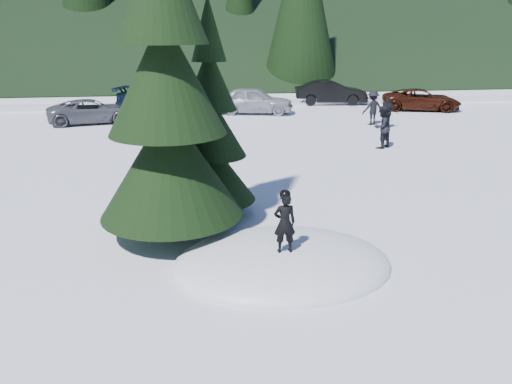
{
  "coord_description": "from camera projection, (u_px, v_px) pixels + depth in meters",
  "views": [
    {
      "loc": [
        -1.87,
        -9.03,
        4.54
      ],
      "look_at": [
        -0.33,
        1.49,
        1.1
      ],
      "focal_mm": 35.0,
      "sensor_mm": 36.0,
      "label": 1
    }
  ],
  "objects": [
    {
      "name": "ground",
      "position": [
        282.0,
        265.0,
        10.16
      ],
      "size": [
        200.0,
        200.0,
        0.0
      ],
      "primitive_type": "plane",
      "color": "white",
      "rests_on": "ground"
    },
    {
      "name": "snow_mound",
      "position": [
        282.0,
        265.0,
        10.16
      ],
      "size": [
        4.48,
        3.52,
        0.96
      ],
      "primitive_type": "ellipsoid",
      "color": "white",
      "rests_on": "ground"
    },
    {
      "name": "spruce_tall",
      "position": [
        166.0,
        92.0,
        10.52
      ],
      "size": [
        3.2,
        3.2,
        8.6
      ],
      "color": "#301E10",
      "rests_on": "ground"
    },
    {
      "name": "spruce_short",
      "position": [
        211.0,
        134.0,
        12.35
      ],
      "size": [
        2.2,
        2.2,
        5.37
      ],
      "color": "#301E10",
      "rests_on": "ground"
    },
    {
      "name": "child_skier",
      "position": [
        285.0,
        223.0,
        9.46
      ],
      "size": [
        0.43,
        0.29,
        1.17
      ],
      "primitive_type": "imported",
      "rotation": [
        0.0,
        0.0,
        3.16
      ],
      "color": "black",
      "rests_on": "snow_mound"
    },
    {
      "name": "adult_0",
      "position": [
        382.0,
        127.0,
        20.02
      ],
      "size": [
        1.05,
        0.98,
        1.72
      ],
      "primitive_type": "imported",
      "rotation": [
        0.0,
        0.0,
        3.67
      ],
      "color": "black",
      "rests_on": "ground"
    },
    {
      "name": "adult_1",
      "position": [
        388.0,
        113.0,
        24.26
      ],
      "size": [
        0.95,
        0.62,
        1.5
      ],
      "primitive_type": "imported",
      "rotation": [
        0.0,
        0.0,
        2.82
      ],
      "color": "black",
      "rests_on": "ground"
    },
    {
      "name": "adult_2",
      "position": [
        373.0,
        108.0,
        25.05
      ],
      "size": [
        1.22,
        0.87,
        1.71
      ],
      "primitive_type": "imported",
      "rotation": [
        0.0,
        0.0,
        3.37
      ],
      "color": "black",
      "rests_on": "ground"
    },
    {
      "name": "car_2",
      "position": [
        92.0,
        111.0,
        25.58
      ],
      "size": [
        4.71,
        2.89,
        1.22
      ],
      "primitive_type": "imported",
      "rotation": [
        0.0,
        0.0,
        1.78
      ],
      "color": "#55565E",
      "rests_on": "ground"
    },
    {
      "name": "car_3",
      "position": [
        161.0,
        100.0,
        28.52
      ],
      "size": [
        5.64,
        3.87,
        1.52
      ],
      "primitive_type": "imported",
      "rotation": [
        0.0,
        0.0,
        1.2
      ],
      "color": "black",
      "rests_on": "ground"
    },
    {
      "name": "car_4",
      "position": [
        254.0,
        100.0,
        28.46
      ],
      "size": [
        4.71,
        2.71,
        1.51
      ],
      "primitive_type": "imported",
      "rotation": [
        0.0,
        0.0,
        1.35
      ],
      "color": "#9D9FA6",
      "rests_on": "ground"
    },
    {
      "name": "car_5",
      "position": [
        331.0,
        93.0,
        32.12
      ],
      "size": [
        4.73,
        2.1,
        1.51
      ],
      "primitive_type": "imported",
      "rotation": [
        0.0,
        0.0,
        1.46
      ],
      "color": "black",
      "rests_on": "ground"
    },
    {
      "name": "car_6",
      "position": [
        421.0,
        100.0,
        29.75
      ],
      "size": [
        4.95,
        3.34,
        1.26
      ],
      "primitive_type": "imported",
      "rotation": [
        0.0,
        0.0,
        1.27
      ],
      "color": "black",
      "rests_on": "ground"
    }
  ]
}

